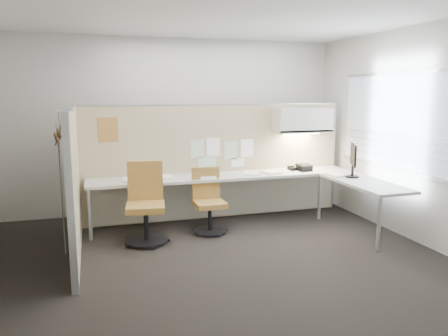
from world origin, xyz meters
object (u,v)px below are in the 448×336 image
object	(u,v)px
chair_left	(146,206)
monitor	(353,159)
desk	(249,184)
chair_right	(208,203)
phone	(304,168)

from	to	relation	value
chair_left	monitor	distance (m)	3.00
desk	chair_right	xyz separation A→B (m)	(-0.69, -0.21, -0.19)
chair_left	phone	size ratio (longest dim) A/B	4.70
monitor	chair_left	bearing A→B (deg)	111.66
chair_right	monitor	bearing A→B (deg)	-11.01
chair_right	desk	bearing A→B (deg)	16.13
chair_left	chair_right	distance (m)	0.90
chair_left	chair_right	world-z (taller)	chair_left
phone	chair_right	bearing A→B (deg)	-172.83
desk	phone	bearing A→B (deg)	6.90
chair_left	monitor	size ratio (longest dim) A/B	2.19
monitor	phone	bearing A→B (deg)	56.79
monitor	phone	xyz separation A→B (m)	(-0.42, 0.69, -0.22)
chair_left	phone	bearing A→B (deg)	18.87
desk	monitor	size ratio (longest dim) A/B	8.44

